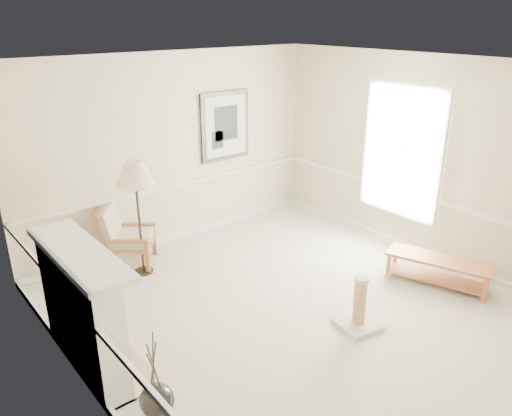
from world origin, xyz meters
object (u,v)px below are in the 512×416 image
(floor_vase, at_px, (157,401))
(armchair, at_px, (122,234))
(bench, at_px, (438,267))
(scratching_post, at_px, (359,311))
(floor_lamp, at_px, (135,177))

(floor_vase, bearing_deg, armchair, 69.89)
(floor_vase, relative_size, bench, 0.66)
(armchair, distance_m, bench, 4.36)
(floor_vase, height_order, armchair, floor_vase)
(floor_vase, distance_m, scratching_post, 2.49)
(floor_vase, relative_size, floor_lamp, 0.57)
(floor_vase, bearing_deg, floor_lamp, 65.15)
(floor_lamp, height_order, bench, floor_lamp)
(armchair, height_order, scratching_post, armchair)
(floor_vase, xyz_separation_m, scratching_post, (2.48, -0.23, 0.03))
(armchair, xyz_separation_m, bench, (2.97, -3.19, -0.22))
(floor_lamp, height_order, scratching_post, floor_lamp)
(floor_vase, height_order, scratching_post, floor_vase)
(floor_vase, relative_size, armchair, 0.95)
(floor_lamp, bearing_deg, armchair, 103.07)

